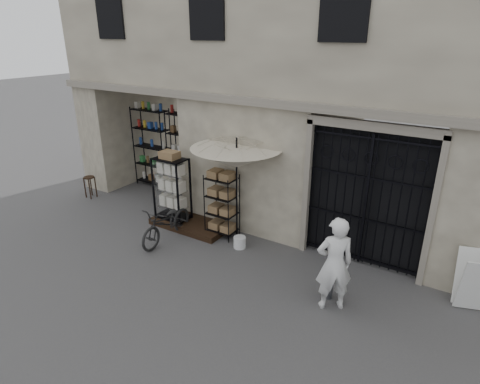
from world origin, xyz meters
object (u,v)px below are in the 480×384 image
Objects in this scene: wire_rack at (222,206)px; bicycle at (168,240)px; white_bucket at (240,242)px; shopkeeper at (330,306)px; display_cabinet at (172,192)px; easel_sign at (473,281)px; steel_bollard at (330,277)px; wooden_stool at (90,187)px; market_umbrella at (237,152)px.

wire_rack is 1.52m from bicycle.
white_bucket is 0.16× the size of shopkeeper.
easel_sign is (6.75, 0.20, -0.32)m from display_cabinet.
steel_bollard reaches higher than shopkeeper.
wire_rack is 3.25m from steel_bollard.
easel_sign is at bearing 1.08° from wooden_stool.
market_umbrella is 5.35m from wooden_stool.
white_bucket reaches higher than shopkeeper.
steel_bollard reaches higher than white_bucket.
display_cabinet is 1.45m from wire_rack.
display_cabinet is at bearing -172.25° from market_umbrella.
market_umbrella is 1.66× the size of shopkeeper.
display_cabinet is 6.21× the size of white_bucket.
easel_sign is (5.31, 0.07, -0.22)m from wire_rack.
white_bucket is 2.51m from steel_bollard.
steel_bollard reaches higher than bicycle.
steel_bollard is (4.03, -0.08, 0.44)m from bicycle.
steel_bollard is at bearing -172.55° from easel_sign.
easel_sign is (10.00, 0.19, 0.21)m from wooden_stool.
shopkeeper is (2.86, -1.33, -2.13)m from market_umbrella.
easel_sign is at bearing 19.50° from wire_rack.
white_bucket is 0.43× the size of wooden_stool.
wire_rack is 1.77× the size of steel_bollard.
market_umbrella is (0.34, 0.11, 1.36)m from wire_rack.
steel_bollard is (4.52, -0.86, -0.43)m from display_cabinet.
wire_rack is 2.41× the size of wooden_stool.
shopkeeper is at bearing -7.93° from wooden_stool.
wire_rack is at bearing 156.63° from white_bucket.
display_cabinet is 2.25m from white_bucket.
easel_sign is (4.63, 0.37, 0.41)m from white_bucket.
easel_sign is at bearing 176.35° from shopkeeper.
wire_rack is 0.88× the size of shopkeeper.
market_umbrella is at bearing 36.95° from wire_rack.
wooden_stool is at bearing 178.09° from white_bucket.
bicycle is 2.66× the size of wooden_stool.
wooden_stool is 0.36× the size of shopkeeper.
wooden_stool reaches higher than white_bucket.
white_bucket is 1.75m from bicycle.
wire_rack is at bearing -56.01° from shopkeeper.
shopkeeper is 2.52m from easel_sign.
wire_rack is at bearing 162.78° from easel_sign.
wooden_stool is at bearing 163.06° from easel_sign.
shopkeeper is at bearing -2.07° from wire_rack.
white_bucket is (2.12, -0.17, -0.73)m from display_cabinet.
easel_sign is (2.10, 1.29, 0.55)m from shopkeeper.
easel_sign is at bearing 4.56° from white_bucket.
display_cabinet is at bearing -156.17° from wire_rack.
steel_bollard is (2.40, -0.69, 0.31)m from white_bucket.
display_cabinet is 1.01× the size of bicycle.
display_cabinet is at bearing 175.55° from white_bucket.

